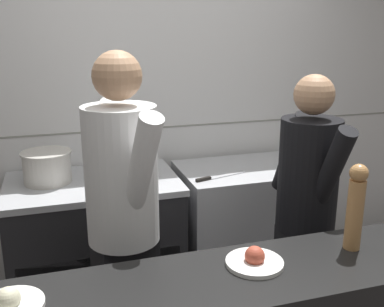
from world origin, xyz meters
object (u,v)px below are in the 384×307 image
object	(u,v)px
chefs_knife	(216,177)
chef_sous	(306,204)
chef_head_cook	(123,210)
sauce_pot	(124,160)
plated_dish_appetiser	(255,260)
plated_dish_main	(9,304)
oven_range	(97,245)
pepper_mill	(356,205)
stock_pot	(47,166)

from	to	relation	value
chefs_knife	chef_sous	size ratio (longest dim) A/B	0.23
chef_head_cook	chef_sous	world-z (taller)	chef_head_cook
sauce_pot	chef_head_cook	world-z (taller)	chef_head_cook
chef_sous	chef_head_cook	bearing A→B (deg)	177.55
plated_dish_appetiser	chef_head_cook	size ratio (longest dim) A/B	0.13
plated_dish_appetiser	chef_sous	xyz separation A→B (m)	(0.60, 0.60, -0.07)
plated_dish_main	sauce_pot	bearing A→B (deg)	65.97
oven_range	pepper_mill	xyz separation A→B (m)	(0.97, -1.33, 0.69)
plated_dish_appetiser	chef_head_cook	distance (m)	0.76
chef_head_cook	stock_pot	bearing A→B (deg)	99.89
oven_range	stock_pot	distance (m)	0.63
pepper_mill	chef_sous	bearing A→B (deg)	76.49
chefs_knife	chef_sous	world-z (taller)	chef_sous
plated_dish_main	plated_dish_appetiser	world-z (taller)	same
stock_pot	sauce_pot	distance (m)	0.48
stock_pot	plated_dish_appetiser	distance (m)	1.60
chefs_knife	plated_dish_main	bearing A→B (deg)	-134.40
chefs_knife	pepper_mill	distance (m)	1.22
chefs_knife	plated_dish_appetiser	world-z (taller)	plated_dish_appetiser
plated_dish_main	chef_sous	size ratio (longest dim) A/B	0.14
chefs_knife	chef_head_cook	size ratio (longest dim) A/B	0.22
pepper_mill	stock_pot	bearing A→B (deg)	131.84
pepper_mill	chef_head_cook	world-z (taller)	chef_head_cook
sauce_pot	oven_range	bearing A→B (deg)	176.70
chefs_knife	plated_dish_main	world-z (taller)	plated_dish_main
chef_sous	oven_range	bearing A→B (deg)	145.80
stock_pot	plated_dish_main	bearing A→B (deg)	-95.03
oven_range	chefs_knife	world-z (taller)	chefs_knife
oven_range	chef_sous	world-z (taller)	chef_sous
chef_head_cook	plated_dish_main	bearing A→B (deg)	-141.96
chefs_knife	stock_pot	bearing A→B (deg)	169.06
chefs_knife	chef_head_cook	world-z (taller)	chef_head_cook
plated_dish_appetiser	oven_range	bearing A→B (deg)	110.97
sauce_pot	chef_head_cook	distance (m)	0.71
sauce_pot	chef_head_cook	bearing A→B (deg)	-99.62
sauce_pot	plated_dish_main	size ratio (longest dim) A/B	1.09
chefs_knife	oven_range	bearing A→B (deg)	169.03
oven_range	plated_dish_main	bearing A→B (deg)	-106.13
stock_pot	pepper_mill	bearing A→B (deg)	-48.16
chefs_knife	chef_sous	distance (m)	0.67
plated_dish_appetiser	chef_sous	world-z (taller)	chef_sous
sauce_pot	plated_dish_appetiser	xyz separation A→B (m)	(0.31, -1.33, -0.07)
plated_dish_main	plated_dish_appetiser	xyz separation A→B (m)	(0.91, 0.02, -0.00)
oven_range	plated_dish_appetiser	size ratio (longest dim) A/B	4.74
sauce_pot	chef_head_cook	size ratio (longest dim) A/B	0.14
oven_range	sauce_pot	distance (m)	0.62
sauce_pot	chefs_knife	size ratio (longest dim) A/B	0.66
plated_dish_appetiser	chef_sous	distance (m)	0.85
oven_range	chefs_knife	bearing A→B (deg)	-10.97
chefs_knife	pepper_mill	size ratio (longest dim) A/B	1.02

